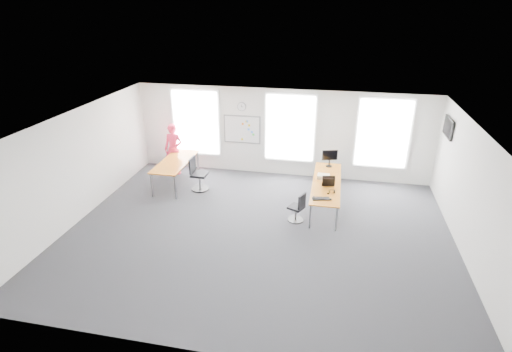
% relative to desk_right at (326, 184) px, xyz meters
% --- Properties ---
extents(floor, '(10.00, 10.00, 0.00)m').
position_rel_desk_right_xyz_m(floor, '(-1.66, -1.98, -0.69)').
color(floor, '#242529').
rests_on(floor, ground).
extents(ceiling, '(10.00, 10.00, 0.00)m').
position_rel_desk_right_xyz_m(ceiling, '(-1.66, -1.98, 2.31)').
color(ceiling, white).
rests_on(ceiling, ground).
extents(wall_back, '(10.00, 0.00, 10.00)m').
position_rel_desk_right_xyz_m(wall_back, '(-1.66, 2.02, 0.81)').
color(wall_back, white).
rests_on(wall_back, ground).
extents(wall_front, '(10.00, 0.00, 10.00)m').
position_rel_desk_right_xyz_m(wall_front, '(-1.66, -5.98, 0.81)').
color(wall_front, white).
rests_on(wall_front, ground).
extents(wall_left, '(0.00, 10.00, 10.00)m').
position_rel_desk_right_xyz_m(wall_left, '(-6.66, -1.98, 0.81)').
color(wall_left, white).
rests_on(wall_left, ground).
extents(wall_right, '(0.00, 10.00, 10.00)m').
position_rel_desk_right_xyz_m(wall_right, '(3.34, -1.98, 0.81)').
color(wall_right, white).
rests_on(wall_right, ground).
extents(window_left, '(1.60, 0.06, 2.20)m').
position_rel_desk_right_xyz_m(window_left, '(-4.66, 1.99, 1.01)').
color(window_left, silver).
rests_on(window_left, wall_back).
extents(window_mid, '(1.60, 0.06, 2.20)m').
position_rel_desk_right_xyz_m(window_mid, '(-1.36, 1.99, 1.01)').
color(window_mid, silver).
rests_on(window_mid, wall_back).
extents(window_right, '(1.60, 0.06, 2.20)m').
position_rel_desk_right_xyz_m(window_right, '(1.64, 1.99, 1.01)').
color(window_right, silver).
rests_on(window_right, wall_back).
extents(desk_right, '(0.81, 3.04, 0.74)m').
position_rel_desk_right_xyz_m(desk_right, '(0.00, 0.00, 0.00)').
color(desk_right, orange).
rests_on(desk_right, ground).
extents(desk_left, '(0.89, 2.23, 0.81)m').
position_rel_desk_right_xyz_m(desk_left, '(-4.91, 0.50, 0.06)').
color(desk_left, orange).
rests_on(desk_left, ground).
extents(chair_right, '(0.50, 0.50, 0.84)m').
position_rel_desk_right_xyz_m(chair_right, '(-0.71, -1.13, -0.32)').
color(chair_right, black).
rests_on(chair_right, ground).
extents(chair_left, '(0.58, 0.58, 1.08)m').
position_rel_desk_right_xyz_m(chair_left, '(-4.08, 0.26, -0.22)').
color(chair_left, black).
rests_on(chair_left, ground).
extents(person, '(0.66, 0.44, 1.78)m').
position_rel_desk_right_xyz_m(person, '(-5.30, 1.33, 0.20)').
color(person, '#D22648').
rests_on(person, ground).
extents(whiteboard, '(1.20, 0.03, 0.90)m').
position_rel_desk_right_xyz_m(whiteboard, '(-3.01, 1.99, 0.86)').
color(whiteboard, white).
rests_on(whiteboard, wall_back).
extents(wall_clock, '(0.30, 0.04, 0.30)m').
position_rel_desk_right_xyz_m(wall_clock, '(-3.01, 1.99, 1.66)').
color(wall_clock, gray).
rests_on(wall_clock, wall_back).
extents(tv, '(0.06, 0.90, 0.55)m').
position_rel_desk_right_xyz_m(tv, '(3.29, 1.02, 1.61)').
color(tv, black).
rests_on(tv, wall_right).
extents(keyboard, '(0.50, 0.29, 0.02)m').
position_rel_desk_right_xyz_m(keyboard, '(-0.10, -1.13, 0.06)').
color(keyboard, black).
rests_on(keyboard, desk_right).
extents(mouse, '(0.07, 0.10, 0.04)m').
position_rel_desk_right_xyz_m(mouse, '(0.15, -1.12, 0.07)').
color(mouse, black).
rests_on(mouse, desk_right).
extents(lens_cap, '(0.07, 0.07, 0.01)m').
position_rel_desk_right_xyz_m(lens_cap, '(0.07, -0.77, 0.05)').
color(lens_cap, black).
rests_on(lens_cap, desk_right).
extents(headphones, '(0.17, 0.09, 0.10)m').
position_rel_desk_right_xyz_m(headphones, '(0.16, -0.69, 0.09)').
color(headphones, black).
rests_on(headphones, desk_right).
extents(laptop_sleeve, '(0.37, 0.25, 0.29)m').
position_rel_desk_right_xyz_m(laptop_sleeve, '(0.06, -0.27, 0.19)').
color(laptop_sleeve, black).
rests_on(laptop_sleeve, desk_right).
extents(paper_stack, '(0.37, 0.28, 0.12)m').
position_rel_desk_right_xyz_m(paper_stack, '(-0.11, 0.24, 0.11)').
color(paper_stack, beige).
rests_on(paper_stack, desk_right).
extents(monitor, '(0.49, 0.20, 0.55)m').
position_rel_desk_right_xyz_m(monitor, '(0.02, 1.23, 0.38)').
color(monitor, black).
rests_on(monitor, desk_right).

